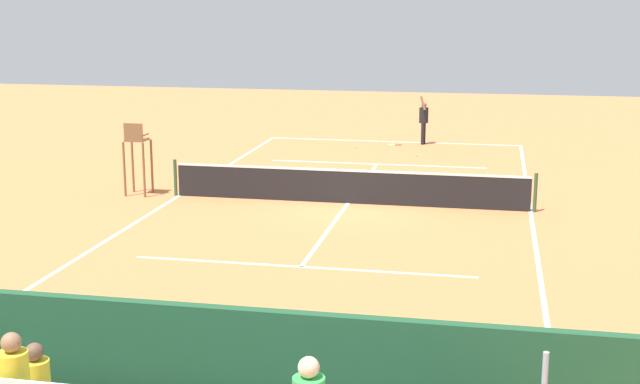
% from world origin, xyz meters
% --- Properties ---
extents(ground_plane, '(60.00, 60.00, 0.00)m').
position_xyz_m(ground_plane, '(0.00, 0.00, 0.00)').
color(ground_plane, '#D17542').
extents(court_line_markings, '(10.10, 22.20, 0.01)m').
position_xyz_m(court_line_markings, '(0.00, -0.04, 0.00)').
color(court_line_markings, white).
rests_on(court_line_markings, ground).
extents(tennis_net, '(10.30, 0.10, 1.07)m').
position_xyz_m(tennis_net, '(0.00, 0.00, 0.50)').
color(tennis_net, black).
rests_on(tennis_net, ground).
extents(backdrop_wall, '(18.00, 0.16, 2.00)m').
position_xyz_m(backdrop_wall, '(0.00, 14.00, 1.00)').
color(backdrop_wall, '#1E4C2D').
rests_on(backdrop_wall, ground).
extents(umpire_chair, '(0.67, 0.67, 2.14)m').
position_xyz_m(umpire_chair, '(6.20, 0.15, 1.31)').
color(umpire_chair, brown).
rests_on(umpire_chair, ground).
extents(tennis_player, '(0.40, 0.55, 1.93)m').
position_xyz_m(tennis_player, '(-1.22, -10.64, 1.02)').
color(tennis_player, black).
rests_on(tennis_player, ground).
extents(tennis_racket, '(0.58, 0.34, 0.03)m').
position_xyz_m(tennis_racket, '(-0.06, -10.13, 0.01)').
color(tennis_racket, black).
rests_on(tennis_racket, ground).
extents(tennis_ball_near, '(0.07, 0.07, 0.07)m').
position_xyz_m(tennis_ball_near, '(-1.22, -7.88, 0.03)').
color(tennis_ball_near, '#CCDB33').
rests_on(tennis_ball_near, ground).
extents(tennis_ball_far, '(0.07, 0.07, 0.07)m').
position_xyz_m(tennis_ball_far, '(1.24, -9.29, 0.03)').
color(tennis_ball_far, '#CCDB33').
rests_on(tennis_ball_far, ground).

